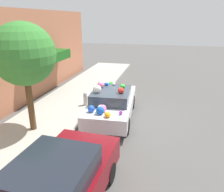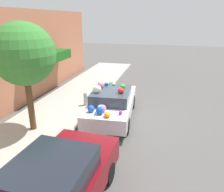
% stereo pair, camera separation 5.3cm
% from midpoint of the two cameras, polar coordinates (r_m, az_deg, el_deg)
% --- Properties ---
extents(ground_plane, '(60.00, 60.00, 0.00)m').
position_cam_midpoint_polar(ground_plane, '(10.16, -0.07, -5.64)').
color(ground_plane, '#565451').
extents(sidewalk_curb, '(24.00, 3.20, 0.11)m').
position_cam_midpoint_polar(sidewalk_curb, '(11.06, -13.80, -3.76)').
color(sidewalk_curb, '#B2ADA3').
rests_on(sidewalk_curb, ground).
extents(building_facade, '(18.00, 1.20, 4.81)m').
position_cam_midpoint_polar(building_facade, '(11.73, -24.03, 8.39)').
color(building_facade, '#B26B4C').
rests_on(building_facade, ground).
extents(street_tree, '(2.30, 2.30, 4.17)m').
position_cam_midpoint_polar(street_tree, '(8.62, -21.90, 9.99)').
color(street_tree, brown).
rests_on(street_tree, sidewalk_curb).
extents(fire_hydrant, '(0.20, 0.20, 0.70)m').
position_cam_midpoint_polar(fire_hydrant, '(11.26, -6.79, -0.70)').
color(fire_hydrant, '#B2B2B7').
rests_on(fire_hydrant, sidewalk_curb).
extents(art_car, '(4.46, 2.11, 1.72)m').
position_cam_midpoint_polar(art_car, '(9.80, 0.05, -1.84)').
color(art_car, silver).
rests_on(art_car, ground).
extents(parked_car_plain, '(4.24, 2.04, 1.52)m').
position_cam_midpoint_polar(parked_car_plain, '(5.47, -14.27, -21.87)').
color(parked_car_plain, maroon).
rests_on(parked_car_plain, ground).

